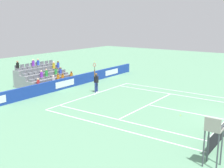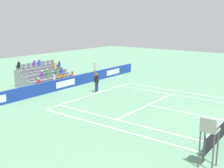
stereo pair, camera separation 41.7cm
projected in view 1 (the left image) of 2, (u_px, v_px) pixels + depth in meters
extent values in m
cube|color=white|center=(93.00, 94.00, 25.05)|extent=(10.97, 0.10, 0.01)
cube|color=white|center=(148.00, 105.00, 21.92)|extent=(8.23, 0.10, 0.01)
cube|color=white|center=(188.00, 112.00, 20.10)|extent=(0.10, 6.40, 0.01)
cube|color=white|center=(124.00, 121.00, 18.40)|extent=(0.10, 11.89, 0.01)
cube|color=white|center=(175.00, 95.00, 24.93)|extent=(0.10, 11.89, 0.01)
cube|color=white|center=(112.00, 127.00, 17.32)|extent=(0.10, 11.89, 0.01)
cube|color=white|center=(182.00, 91.00, 26.01)|extent=(0.10, 11.89, 0.01)
cube|color=white|center=(94.00, 94.00, 24.99)|extent=(0.10, 0.20, 0.01)
cube|color=#193899|center=(64.00, 83.00, 26.96)|extent=(22.78, 0.20, 1.04)
cube|color=white|center=(112.00, 72.00, 32.92)|extent=(2.43, 0.01, 0.58)
cube|color=white|center=(65.00, 84.00, 26.90)|extent=(2.43, 0.01, 0.58)
cylinder|color=#33383D|center=(208.00, 146.00, 13.46)|extent=(0.10, 0.10, 1.07)
cylinder|color=navy|center=(97.00, 87.00, 25.72)|extent=(0.16, 0.16, 0.90)
cylinder|color=navy|center=(95.00, 88.00, 25.53)|extent=(0.16, 0.16, 0.90)
cube|color=white|center=(97.00, 92.00, 25.81)|extent=(0.13, 0.27, 0.08)
cube|color=white|center=(96.00, 92.00, 25.62)|extent=(0.13, 0.27, 0.08)
cube|color=black|center=(96.00, 79.00, 25.46)|extent=(0.24, 0.37, 0.60)
sphere|color=brown|center=(96.00, 74.00, 25.36)|extent=(0.24, 0.24, 0.24)
cylinder|color=brown|center=(95.00, 73.00, 25.15)|extent=(0.09, 0.09, 0.62)
cylinder|color=brown|center=(98.00, 79.00, 25.61)|extent=(0.09, 0.09, 0.56)
cylinder|color=black|center=(95.00, 68.00, 25.05)|extent=(0.04, 0.04, 0.28)
torus|color=red|center=(95.00, 65.00, 24.99)|extent=(0.05, 0.31, 0.31)
sphere|color=#D1E533|center=(94.00, 62.00, 24.93)|extent=(0.07, 0.07, 0.07)
cylinder|color=#474C54|center=(208.00, 144.00, 12.96)|extent=(0.07, 0.07, 1.71)
cylinder|color=#474C54|center=(222.00, 147.00, 12.62)|extent=(0.07, 0.07, 1.71)
cylinder|color=#474C54|center=(204.00, 149.00, 12.49)|extent=(0.07, 0.07, 1.71)
cylinder|color=#474C54|center=(218.00, 152.00, 12.15)|extent=(0.07, 0.07, 1.71)
cube|color=gray|center=(214.00, 129.00, 12.36)|extent=(0.70, 0.70, 0.08)
cube|color=gray|center=(213.00, 124.00, 12.04)|extent=(0.06, 0.70, 0.55)
cube|color=#474C54|center=(207.00, 124.00, 12.50)|extent=(0.56, 0.05, 0.04)
cube|color=#474C54|center=(222.00, 127.00, 12.14)|extent=(0.56, 0.05, 0.04)
cube|color=gray|center=(56.00, 85.00, 27.64)|extent=(4.96, 0.95, 0.42)
cube|color=slate|center=(72.00, 78.00, 29.29)|extent=(0.48, 0.44, 0.20)
cube|color=slate|center=(70.00, 76.00, 29.35)|extent=(0.48, 0.04, 0.30)
cube|color=slate|center=(68.00, 79.00, 28.80)|extent=(0.48, 0.44, 0.20)
cube|color=slate|center=(66.00, 77.00, 28.86)|extent=(0.48, 0.04, 0.30)
cube|color=slate|center=(63.00, 80.00, 28.31)|extent=(0.48, 0.44, 0.20)
cube|color=slate|center=(62.00, 78.00, 28.37)|extent=(0.48, 0.04, 0.30)
cube|color=slate|center=(59.00, 81.00, 27.82)|extent=(0.48, 0.44, 0.20)
cube|color=slate|center=(57.00, 79.00, 27.87)|extent=(0.48, 0.04, 0.30)
cube|color=slate|center=(54.00, 83.00, 27.32)|extent=(0.48, 0.44, 0.20)
cube|color=slate|center=(52.00, 80.00, 27.38)|extent=(0.48, 0.04, 0.30)
cube|color=slate|center=(49.00, 84.00, 26.83)|extent=(0.48, 0.44, 0.20)
cube|color=slate|center=(48.00, 81.00, 26.89)|extent=(0.48, 0.04, 0.30)
cube|color=slate|center=(44.00, 85.00, 26.34)|extent=(0.48, 0.44, 0.20)
cube|color=slate|center=(42.00, 82.00, 26.40)|extent=(0.48, 0.04, 0.30)
cube|color=slate|center=(39.00, 86.00, 25.85)|extent=(0.48, 0.44, 0.20)
cube|color=slate|center=(37.00, 83.00, 25.91)|extent=(0.48, 0.04, 0.30)
cube|color=gray|center=(50.00, 82.00, 28.13)|extent=(4.96, 0.95, 0.84)
cube|color=slate|center=(65.00, 73.00, 29.74)|extent=(0.48, 0.44, 0.20)
cube|color=slate|center=(64.00, 71.00, 29.80)|extent=(0.48, 0.04, 0.30)
cube|color=slate|center=(61.00, 74.00, 29.25)|extent=(0.48, 0.44, 0.20)
cube|color=slate|center=(59.00, 72.00, 29.31)|extent=(0.48, 0.04, 0.30)
cube|color=slate|center=(56.00, 75.00, 28.76)|extent=(0.48, 0.44, 0.20)
cube|color=slate|center=(55.00, 73.00, 28.81)|extent=(0.48, 0.04, 0.30)
cube|color=slate|center=(52.00, 76.00, 28.26)|extent=(0.48, 0.44, 0.20)
cube|color=slate|center=(50.00, 74.00, 28.32)|extent=(0.48, 0.04, 0.30)
cube|color=slate|center=(47.00, 77.00, 27.77)|extent=(0.48, 0.44, 0.20)
cube|color=slate|center=(46.00, 74.00, 27.83)|extent=(0.48, 0.04, 0.30)
cube|color=slate|center=(42.00, 78.00, 27.28)|extent=(0.48, 0.44, 0.20)
cube|color=slate|center=(41.00, 75.00, 27.34)|extent=(0.48, 0.04, 0.30)
cube|color=slate|center=(37.00, 79.00, 26.79)|extent=(0.48, 0.44, 0.20)
cube|color=slate|center=(35.00, 76.00, 26.85)|extent=(0.48, 0.04, 0.30)
cube|color=slate|center=(32.00, 80.00, 26.30)|extent=(0.48, 0.44, 0.20)
cube|color=slate|center=(30.00, 77.00, 26.36)|extent=(0.48, 0.04, 0.30)
cube|color=gray|center=(43.00, 79.00, 28.63)|extent=(4.96, 0.95, 1.26)
cube|color=slate|center=(59.00, 69.00, 30.19)|extent=(0.48, 0.44, 0.20)
cube|color=slate|center=(57.00, 66.00, 30.25)|extent=(0.48, 0.04, 0.30)
cube|color=slate|center=(54.00, 69.00, 29.70)|extent=(0.48, 0.44, 0.20)
cube|color=slate|center=(53.00, 67.00, 29.75)|extent=(0.48, 0.04, 0.30)
cube|color=slate|center=(50.00, 70.00, 29.20)|extent=(0.48, 0.44, 0.20)
cube|color=slate|center=(48.00, 68.00, 29.26)|extent=(0.48, 0.04, 0.30)
cube|color=slate|center=(45.00, 71.00, 28.71)|extent=(0.48, 0.44, 0.20)
cube|color=slate|center=(44.00, 68.00, 28.77)|extent=(0.48, 0.04, 0.30)
cube|color=slate|center=(40.00, 72.00, 28.22)|extent=(0.48, 0.44, 0.20)
cube|color=slate|center=(39.00, 69.00, 28.28)|extent=(0.48, 0.04, 0.30)
cube|color=slate|center=(35.00, 73.00, 27.73)|extent=(0.48, 0.44, 0.20)
cube|color=slate|center=(34.00, 70.00, 27.79)|extent=(0.48, 0.04, 0.30)
cube|color=slate|center=(30.00, 74.00, 27.24)|extent=(0.48, 0.44, 0.20)
cube|color=slate|center=(29.00, 71.00, 27.30)|extent=(0.48, 0.04, 0.30)
cube|color=slate|center=(25.00, 75.00, 26.75)|extent=(0.48, 0.44, 0.20)
cube|color=slate|center=(23.00, 72.00, 26.81)|extent=(0.48, 0.04, 0.30)
cube|color=gray|center=(37.00, 76.00, 29.12)|extent=(4.96, 0.95, 1.68)
cube|color=slate|center=(52.00, 64.00, 30.64)|extent=(0.48, 0.44, 0.20)
cube|color=slate|center=(51.00, 61.00, 30.69)|extent=(0.48, 0.04, 0.30)
cube|color=slate|center=(48.00, 65.00, 30.14)|extent=(0.48, 0.44, 0.20)
cube|color=slate|center=(46.00, 62.00, 30.20)|extent=(0.48, 0.04, 0.30)
cube|color=slate|center=(43.00, 65.00, 29.65)|extent=(0.48, 0.44, 0.20)
cube|color=slate|center=(42.00, 63.00, 29.71)|extent=(0.48, 0.04, 0.30)
cube|color=slate|center=(39.00, 66.00, 29.16)|extent=(0.48, 0.44, 0.20)
cube|color=slate|center=(37.00, 64.00, 29.22)|extent=(0.48, 0.04, 0.30)
cube|color=slate|center=(34.00, 67.00, 28.67)|extent=(0.48, 0.44, 0.20)
cube|color=slate|center=(32.00, 64.00, 28.73)|extent=(0.48, 0.04, 0.30)
cube|color=slate|center=(29.00, 68.00, 28.18)|extent=(0.48, 0.44, 0.20)
cube|color=slate|center=(27.00, 65.00, 28.24)|extent=(0.48, 0.04, 0.30)
cube|color=slate|center=(24.00, 69.00, 27.69)|extent=(0.48, 0.44, 0.20)
cube|color=slate|center=(22.00, 66.00, 27.75)|extent=(0.48, 0.04, 0.30)
cube|color=slate|center=(18.00, 69.00, 27.20)|extent=(0.48, 0.44, 0.20)
cube|color=slate|center=(17.00, 67.00, 27.25)|extent=(0.48, 0.04, 0.30)
cylinder|color=white|center=(53.00, 79.00, 27.28)|extent=(0.28, 0.28, 0.42)
sphere|color=beige|center=(53.00, 76.00, 27.22)|extent=(0.20, 0.20, 0.20)
cylinder|color=red|center=(38.00, 83.00, 25.81)|extent=(0.28, 0.28, 0.43)
sphere|color=#D3A884|center=(38.00, 79.00, 25.74)|extent=(0.20, 0.20, 0.20)
cylinder|color=green|center=(56.00, 72.00, 28.71)|extent=(0.28, 0.28, 0.51)
sphere|color=brown|center=(56.00, 68.00, 28.63)|extent=(0.20, 0.20, 0.20)
cylinder|color=purple|center=(42.00, 75.00, 27.24)|extent=(0.28, 0.28, 0.48)
sphere|color=beige|center=(41.00, 71.00, 27.16)|extent=(0.20, 0.20, 0.20)
cylinder|color=orange|center=(63.00, 77.00, 28.26)|extent=(0.28, 0.28, 0.47)
sphere|color=brown|center=(63.00, 74.00, 28.19)|extent=(0.20, 0.20, 0.20)
cylinder|color=blue|center=(58.00, 65.00, 30.14)|extent=(0.28, 0.28, 0.53)
sphere|color=brown|center=(58.00, 62.00, 30.06)|extent=(0.20, 0.20, 0.20)
cylinder|color=black|center=(18.00, 66.00, 27.14)|extent=(0.28, 0.28, 0.53)
sphere|color=#9E7251|center=(17.00, 62.00, 27.06)|extent=(0.20, 0.20, 0.20)
cylinder|color=orange|center=(58.00, 78.00, 27.76)|extent=(0.28, 0.28, 0.53)
sphere|color=brown|center=(58.00, 74.00, 27.68)|extent=(0.20, 0.20, 0.20)
cylinder|color=purple|center=(33.00, 63.00, 28.62)|extent=(0.28, 0.28, 0.49)
sphere|color=beige|center=(33.00, 60.00, 28.55)|extent=(0.20, 0.20, 0.20)
cylinder|color=orange|center=(71.00, 75.00, 29.25)|extent=(0.28, 0.28, 0.45)
sphere|color=brown|center=(71.00, 72.00, 29.18)|extent=(0.20, 0.20, 0.20)
cylinder|color=blue|center=(38.00, 63.00, 29.12)|extent=(0.28, 0.28, 0.47)
sphere|color=#D3A884|center=(38.00, 60.00, 29.04)|extent=(0.20, 0.20, 0.20)
cylinder|color=green|center=(46.00, 73.00, 27.72)|extent=(0.28, 0.28, 0.54)
sphere|color=#D3A884|center=(46.00, 70.00, 27.64)|extent=(0.20, 0.20, 0.20)
cylinder|color=blue|center=(60.00, 71.00, 29.20)|extent=(0.28, 0.28, 0.44)
sphere|color=brown|center=(60.00, 68.00, 29.13)|extent=(0.20, 0.20, 0.20)
cylinder|color=yellow|center=(54.00, 66.00, 29.64)|extent=(0.28, 0.28, 0.53)
sphere|color=beige|center=(54.00, 62.00, 29.56)|extent=(0.20, 0.20, 0.20)
sphere|color=#D1E533|center=(180.00, 115.00, 19.43)|extent=(0.07, 0.07, 0.07)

